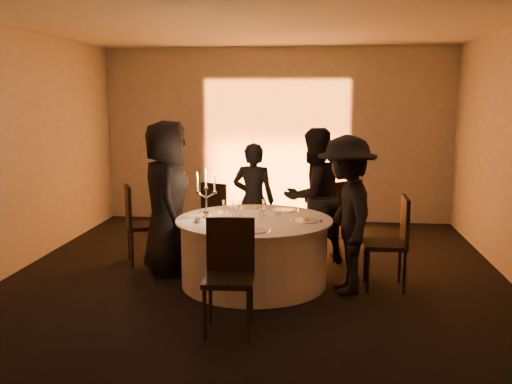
# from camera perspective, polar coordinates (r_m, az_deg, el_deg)

# --- Properties ---
(floor) EXTENTS (7.00, 7.00, 0.00)m
(floor) POSITION_cam_1_polar(r_m,az_deg,el_deg) (6.76, -0.19, -9.09)
(floor) COLOR black
(floor) RESTS_ON ground
(ceiling) EXTENTS (7.00, 7.00, 0.00)m
(ceiling) POSITION_cam_1_polar(r_m,az_deg,el_deg) (6.46, -0.20, 17.01)
(ceiling) COLOR silver
(ceiling) RESTS_ON wall_back
(wall_back) EXTENTS (7.00, 0.00, 7.00)m
(wall_back) POSITION_cam_1_polar(r_m,az_deg,el_deg) (9.91, 2.08, 5.69)
(wall_back) COLOR #A8A49C
(wall_back) RESTS_ON floor
(wall_front) EXTENTS (7.00, 0.00, 7.00)m
(wall_front) POSITION_cam_1_polar(r_m,az_deg,el_deg) (3.03, -7.64, -3.04)
(wall_front) COLOR #A8A49C
(wall_front) RESTS_ON floor
(wall_left) EXTENTS (0.00, 7.00, 7.00)m
(wall_left) POSITION_cam_1_polar(r_m,az_deg,el_deg) (7.40, -23.99, 3.60)
(wall_left) COLOR #A8A49C
(wall_left) RESTS_ON floor
(uplighter_fixture) EXTENTS (0.25, 0.12, 0.10)m
(uplighter_fixture) POSITION_cam_1_polar(r_m,az_deg,el_deg) (9.82, 1.90, -2.90)
(uplighter_fixture) COLOR black
(uplighter_fixture) RESTS_ON floor
(banquet_table) EXTENTS (1.80, 1.80, 0.77)m
(banquet_table) POSITION_cam_1_polar(r_m,az_deg,el_deg) (6.65, -0.19, -5.95)
(banquet_table) COLOR black
(banquet_table) RESTS_ON floor
(chair_left) EXTENTS (0.60, 0.60, 1.03)m
(chair_left) POSITION_cam_1_polar(r_m,az_deg,el_deg) (7.55, -11.72, -2.71)
(chair_left) COLOR black
(chair_left) RESTS_ON floor
(chair_back_left) EXTENTS (0.54, 0.54, 0.94)m
(chair_back_left) POSITION_cam_1_polar(r_m,az_deg,el_deg) (8.28, -3.84, -1.84)
(chair_back_left) COLOR black
(chair_back_left) RESTS_ON floor
(chair_back_right) EXTENTS (0.66, 0.66, 1.07)m
(chair_back_right) POSITION_cam_1_polar(r_m,az_deg,el_deg) (7.72, 8.51, -2.20)
(chair_back_right) COLOR black
(chair_back_right) RESTS_ON floor
(chair_right) EXTENTS (0.46, 0.46, 1.06)m
(chair_right) POSITION_cam_1_polar(r_m,az_deg,el_deg) (6.62, 13.57, -4.38)
(chair_right) COLOR black
(chair_right) RESTS_ON floor
(chair_front) EXTENTS (0.48, 0.48, 1.04)m
(chair_front) POSITION_cam_1_polar(r_m,az_deg,el_deg) (5.34, -2.68, -7.56)
(chair_front) COLOR black
(chair_front) RESTS_ON floor
(guest_left) EXTENTS (0.83, 1.05, 1.88)m
(guest_left) POSITION_cam_1_polar(r_m,az_deg,el_deg) (7.04, -8.90, -0.56)
(guest_left) COLOR black
(guest_left) RESTS_ON floor
(guest_back_left) EXTENTS (0.61, 0.44, 1.56)m
(guest_back_left) POSITION_cam_1_polar(r_m,az_deg,el_deg) (7.65, -0.25, -0.87)
(guest_back_left) COLOR black
(guest_back_left) RESTS_ON floor
(guest_back_right) EXTENTS (1.09, 1.05, 1.77)m
(guest_back_right) POSITION_cam_1_polar(r_m,az_deg,el_deg) (7.37, 5.77, -0.48)
(guest_back_right) COLOR black
(guest_back_right) RESTS_ON floor
(guest_right) EXTENTS (0.83, 1.22, 1.75)m
(guest_right) POSITION_cam_1_polar(r_m,az_deg,el_deg) (6.33, 9.01, -2.28)
(guest_right) COLOR black
(guest_right) RESTS_ON floor
(plate_left) EXTENTS (0.36, 0.28, 0.08)m
(plate_left) POSITION_cam_1_polar(r_m,az_deg,el_deg) (6.89, -4.24, -1.98)
(plate_left) COLOR white
(plate_left) RESTS_ON banquet_table
(plate_back_left) EXTENTS (0.36, 0.26, 0.08)m
(plate_back_left) POSITION_cam_1_polar(r_m,az_deg,el_deg) (7.09, 0.03, -1.63)
(plate_back_left) COLOR white
(plate_back_left) RESTS_ON banquet_table
(plate_back_right) EXTENTS (0.35, 0.26, 0.01)m
(plate_back_right) POSITION_cam_1_polar(r_m,az_deg,el_deg) (7.03, 2.86, -1.81)
(plate_back_right) COLOR white
(plate_back_right) RESTS_ON banquet_table
(plate_right) EXTENTS (0.36, 0.28, 0.08)m
(plate_right) POSITION_cam_1_polar(r_m,az_deg,el_deg) (6.45, 5.03, -2.79)
(plate_right) COLOR white
(plate_right) RESTS_ON banquet_table
(plate_front) EXTENTS (0.36, 0.27, 0.01)m
(plate_front) POSITION_cam_1_polar(r_m,az_deg,el_deg) (5.95, -0.25, -3.90)
(plate_front) COLOR white
(plate_front) RESTS_ON banquet_table
(coffee_cup) EXTENTS (0.11, 0.11, 0.07)m
(coffee_cup) POSITION_cam_1_polar(r_m,az_deg,el_deg) (6.39, -5.86, -2.80)
(coffee_cup) COLOR white
(coffee_cup) RESTS_ON banquet_table
(candelabra) EXTENTS (0.25, 0.12, 0.59)m
(candelabra) POSITION_cam_1_polar(r_m,az_deg,el_deg) (6.56, -5.00, -0.90)
(candelabra) COLOR silver
(candelabra) RESTS_ON banquet_table
(wine_glass_a) EXTENTS (0.07, 0.07, 0.19)m
(wine_glass_a) POSITION_cam_1_polar(r_m,az_deg,el_deg) (6.70, 0.81, -1.23)
(wine_glass_a) COLOR silver
(wine_glass_a) RESTS_ON banquet_table
(wine_glass_b) EXTENTS (0.07, 0.07, 0.19)m
(wine_glass_b) POSITION_cam_1_polar(r_m,az_deg,el_deg) (6.51, -2.10, -1.55)
(wine_glass_b) COLOR silver
(wine_glass_b) RESTS_ON banquet_table
(wine_glass_c) EXTENTS (0.07, 0.07, 0.19)m
(wine_glass_c) POSITION_cam_1_polar(r_m,az_deg,el_deg) (6.69, -3.23, -1.27)
(wine_glass_c) COLOR silver
(wine_glass_c) RESTS_ON banquet_table
(wine_glass_d) EXTENTS (0.07, 0.07, 0.19)m
(wine_glass_d) POSITION_cam_1_polar(r_m,az_deg,el_deg) (6.68, -2.40, -1.27)
(wine_glass_d) COLOR silver
(wine_glass_d) RESTS_ON banquet_table
(wine_glass_e) EXTENTS (0.07, 0.07, 0.19)m
(wine_glass_e) POSITION_cam_1_polar(r_m,az_deg,el_deg) (6.69, -1.59, -1.26)
(wine_glass_e) COLOR silver
(wine_glass_e) RESTS_ON banquet_table
(wine_glass_f) EXTENTS (0.07, 0.07, 0.19)m
(wine_glass_f) POSITION_cam_1_polar(r_m,az_deg,el_deg) (6.32, -2.01, -1.89)
(wine_glass_f) COLOR silver
(wine_glass_f) RESTS_ON banquet_table
(wine_glass_g) EXTENTS (0.07, 0.07, 0.19)m
(wine_glass_g) POSITION_cam_1_polar(r_m,az_deg,el_deg) (6.44, -1.55, -1.67)
(wine_glass_g) COLOR silver
(wine_glass_g) RESTS_ON banquet_table
(tumbler_a) EXTENTS (0.07, 0.07, 0.09)m
(tumbler_a) POSITION_cam_1_polar(r_m,az_deg,el_deg) (6.76, 2.21, -1.95)
(tumbler_a) COLOR silver
(tumbler_a) RESTS_ON banquet_table
(tumbler_b) EXTENTS (0.07, 0.07, 0.09)m
(tumbler_b) POSITION_cam_1_polar(r_m,az_deg,el_deg) (6.52, 0.57, -2.36)
(tumbler_b) COLOR silver
(tumbler_b) RESTS_ON banquet_table
(tumbler_c) EXTENTS (0.07, 0.07, 0.09)m
(tumbler_c) POSITION_cam_1_polar(r_m,az_deg,el_deg) (6.91, -2.50, -1.69)
(tumbler_c) COLOR silver
(tumbler_c) RESTS_ON banquet_table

